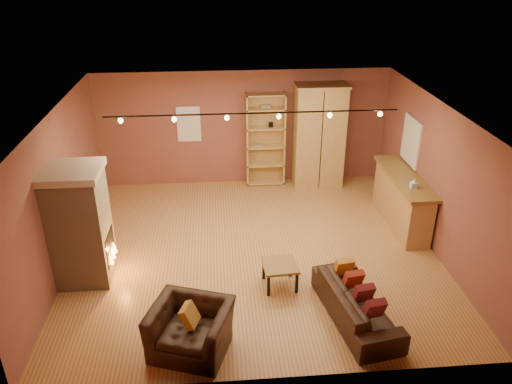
{
  "coord_description": "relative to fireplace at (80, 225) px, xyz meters",
  "views": [
    {
      "loc": [
        -0.67,
        -8.25,
        5.35
      ],
      "look_at": [
        0.05,
        0.2,
        1.17
      ],
      "focal_mm": 35.0,
      "sensor_mm": 36.0,
      "label": 1
    }
  ],
  "objects": [
    {
      "name": "back_window",
      "position": [
        1.74,
        3.83,
        0.49
      ],
      "size": [
        0.56,
        0.04,
        0.86
      ],
      "primitive_type": "cube",
      "color": "white",
      "rests_on": "back_wall"
    },
    {
      "name": "coffee_table",
      "position": [
        3.4,
        -0.57,
        -0.68
      ],
      "size": [
        0.63,
        0.63,
        0.44
      ],
      "rotation": [
        0.0,
        0.0,
        0.07
      ],
      "color": "olive",
      "rests_on": "floor"
    },
    {
      "name": "tissue_box",
      "position": [
        6.19,
        0.84,
        0.14
      ],
      "size": [
        0.12,
        0.12,
        0.22
      ],
      "rotation": [
        0.0,
        0.0,
        0.01
      ],
      "color": "#8CC0E0",
      "rests_on": "bar_counter"
    },
    {
      "name": "right_wall",
      "position": [
        6.54,
        0.6,
        0.34
      ],
      "size": [
        0.02,
        6.5,
        2.8
      ],
      "primitive_type": "cube",
      "color": "brown",
      "rests_on": "floor"
    },
    {
      "name": "ceiling",
      "position": [
        3.04,
        0.6,
        1.74
      ],
      "size": [
        7.0,
        7.0,
        0.0
      ],
      "primitive_type": "plane",
      "rotation": [
        3.14,
        0.0,
        0.0
      ],
      "color": "brown",
      "rests_on": "back_wall"
    },
    {
      "name": "track_rail",
      "position": [
        3.04,
        0.8,
        1.63
      ],
      "size": [
        5.2,
        0.09,
        0.13
      ],
      "color": "black",
      "rests_on": "ceiling"
    },
    {
      "name": "bar_counter",
      "position": [
        6.24,
        1.41,
        -0.5
      ],
      "size": [
        0.62,
        2.32,
        1.11
      ],
      "color": "tan",
      "rests_on": "floor"
    },
    {
      "name": "floor",
      "position": [
        3.04,
        0.6,
        -1.06
      ],
      "size": [
        7.0,
        7.0,
        0.0
      ],
      "primitive_type": "plane",
      "color": "#9C6A37",
      "rests_on": "ground"
    },
    {
      "name": "loveseat",
      "position": [
        4.49,
        -1.52,
        -0.66
      ],
      "size": [
        0.9,
        2.04,
        0.8
      ],
      "rotation": [
        0.0,
        0.0,
        1.74
      ],
      "color": "black",
      "rests_on": "floor"
    },
    {
      "name": "armoire",
      "position": [
        4.85,
        3.53,
        0.21
      ],
      "size": [
        1.24,
        0.7,
        2.52
      ],
      "color": "tan",
      "rests_on": "floor"
    },
    {
      "name": "back_wall",
      "position": [
        3.04,
        3.85,
        0.34
      ],
      "size": [
        7.0,
        0.02,
        2.8
      ],
      "primitive_type": "cube",
      "color": "brown",
      "rests_on": "floor"
    },
    {
      "name": "left_wall",
      "position": [
        -0.46,
        0.6,
        0.34
      ],
      "size": [
        0.02,
        6.5,
        2.8
      ],
      "primitive_type": "cube",
      "color": "brown",
      "rests_on": "floor"
    },
    {
      "name": "bookcase",
      "position": [
        3.57,
        3.73,
        0.11
      ],
      "size": [
        0.94,
        0.37,
        2.3
      ],
      "color": "tan",
      "rests_on": "floor"
    },
    {
      "name": "armchair",
      "position": [
        1.9,
        -1.97,
        -0.57
      ],
      "size": [
        1.29,
        1.05,
        0.98
      ],
      "rotation": [
        0.0,
        0.0,
        -0.33
      ],
      "color": "black",
      "rests_on": "floor"
    },
    {
      "name": "right_window",
      "position": [
        6.51,
        2.0,
        0.59
      ],
      "size": [
        0.05,
        0.9,
        1.0
      ],
      "primitive_type": "cube",
      "color": "white",
      "rests_on": "right_wall"
    },
    {
      "name": "fireplace",
      "position": [
        0.0,
        0.0,
        0.0
      ],
      "size": [
        1.01,
        0.98,
        2.12
      ],
      "color": "tan",
      "rests_on": "floor"
    }
  ]
}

